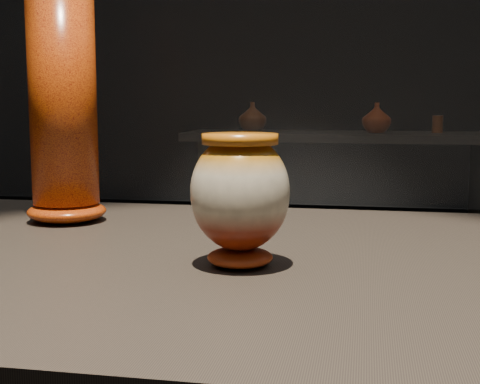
% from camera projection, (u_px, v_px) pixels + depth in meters
% --- Properties ---
extents(main_vase, '(0.16, 0.16, 0.16)m').
position_uv_depth(main_vase, '(240.00, 194.00, 0.81)').
color(main_vase, maroon).
rests_on(main_vase, display_plinth).
extents(tall_vase, '(0.14, 0.14, 0.41)m').
position_uv_depth(tall_vase, '(63.00, 101.00, 1.10)').
color(tall_vase, '#DB580E').
rests_on(tall_vase, display_plinth).
extents(back_shelf, '(2.00, 0.60, 0.90)m').
position_uv_depth(back_shelf, '(343.00, 174.00, 4.26)').
color(back_shelf, black).
rests_on(back_shelf, ground).
extents(back_vase_left, '(0.26, 0.26, 0.19)m').
position_uv_depth(back_vase_left, '(253.00, 117.00, 4.35)').
color(back_vase_left, '#923F15').
rests_on(back_vase_left, back_shelf).
extents(back_vase_mid, '(0.19, 0.19, 0.19)m').
position_uv_depth(back_vase_mid, '(377.00, 118.00, 4.15)').
color(back_vase_mid, maroon).
rests_on(back_vase_mid, back_shelf).
extents(back_vase_right, '(0.07, 0.07, 0.11)m').
position_uv_depth(back_vase_right, '(438.00, 124.00, 4.17)').
color(back_vase_right, '#923F15').
rests_on(back_vase_right, back_shelf).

